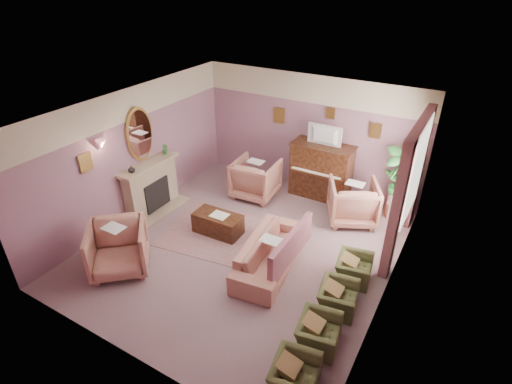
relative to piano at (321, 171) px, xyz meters
The scene contains 48 objects.
floor 2.80m from the piano, 100.57° to the right, with size 5.50×6.00×0.01m, color gray.
ceiling 3.47m from the piano, 100.57° to the right, with size 5.50×6.00×0.01m, color silver.
wall_back 0.96m from the piano, 147.38° to the left, with size 5.50×0.02×2.80m, color slate.
wall_front 5.75m from the piano, 95.03° to the right, with size 5.50×0.02×2.80m, color slate.
wall_left 4.28m from the piano, 140.49° to the right, with size 0.02×6.00×2.80m, color slate.
wall_right 3.58m from the piano, 49.98° to the right, with size 0.02×6.00×2.80m, color slate.
picture_rail_band 1.92m from the piano, 148.20° to the left, with size 5.50×0.01×0.65m, color beige.
stripe_panel 2.66m from the piano, 31.69° to the right, with size 0.01×3.00×2.15m, color #99A389.
fireplace_surround 3.96m from the piano, 141.25° to the right, with size 0.30×1.40×1.10m, color tan.
fireplace_inset 3.89m from the piano, 140.33° to the right, with size 0.18×0.72×0.68m, color black.
fire_ember 3.88m from the piano, 139.95° to the right, with size 0.06×0.54×0.10m, color #FF1C00.
mantel_shelf 3.97m from the piano, 140.98° to the right, with size 0.40×1.55×0.07m, color tan.
hearth 3.86m from the piano, 139.37° to the right, with size 0.55×1.50×0.02m, color tan.
mirror_frame 4.21m from the piano, 142.22° to the right, with size 0.04×0.72×1.20m, color #AF8C41.
mirror_glass 4.19m from the piano, 142.01° to the right, with size 0.01×0.60×1.06m, color white.
sconce_shade 4.90m from the piano, 131.47° to the right, with size 0.20×0.20×0.16m, color #DD7974.
piano is the anchor object (origin of this frame).
piano_keyshelf 0.36m from the piano, 90.00° to the right, with size 1.30×0.12×0.06m, color #3F2011.
piano_keys 0.37m from the piano, 90.00° to the right, with size 1.20×0.08×0.02m, color white.
piano_top 0.66m from the piano, ahead, with size 1.45×0.65×0.04m, color #3F2011.
television 0.95m from the piano, 90.00° to the right, with size 0.80×0.12×0.48m, color black.
print_back_left 1.71m from the piano, 167.85° to the left, with size 0.30×0.03×0.38m, color #AF8C41.
print_back_right 1.57m from the piano, 14.93° to the left, with size 0.26×0.03×0.34m, color #AF8C41.
print_back_mid 1.38m from the piano, 90.00° to the left, with size 0.22×0.03×0.26m, color #AF8C41.
print_left_wall 5.15m from the piano, 129.60° to the right, with size 0.03×0.28×0.36m, color #AF8C41.
window_blind 2.69m from the piano, 27.19° to the right, with size 0.03×1.40×1.80m, color silver.
curtain_left 3.02m from the piano, 44.04° to the right, with size 0.16×0.34×2.60m, color #99525F.
curtain_right 2.23m from the piano, ahead, with size 0.16×0.34×2.60m, color #99525F.
pelmet 3.07m from the piano, 28.06° to the right, with size 0.16×2.20×0.16m, color #99525F.
mantel_plant 3.67m from the piano, 147.67° to the right, with size 0.16×0.16×0.28m, color #327E35.
mantel_vase 4.30m from the piano, 135.67° to the right, with size 0.16×0.16×0.16m, color beige.
area_rug 2.81m from the piano, 112.54° to the right, with size 2.50×1.80×0.01m, color #9C6A6B.
coffee_table 2.85m from the piano, 115.84° to the right, with size 1.00×0.50×0.45m, color #3D2110.
table_paper 2.81m from the piano, 114.92° to the right, with size 0.35×0.28×0.01m, color white.
sofa 2.94m from the piano, 85.65° to the right, with size 0.69×2.08×0.84m, color tan.
sofa_throw 2.99m from the piano, 77.98° to the right, with size 0.10×1.57×0.58m, color #99525F.
floral_armchair_left 1.56m from the piano, 149.32° to the right, with size 0.99×0.99×1.03m, color tan.
floral_armchair_right 1.23m from the piano, 33.36° to the right, with size 0.99×0.99×1.03m, color tan.
floral_armchair_front 4.87m from the piano, 115.96° to the right, with size 0.99×0.99×1.03m, color tan.
olive_chair_a 5.23m from the piano, 71.35° to the right, with size 0.48×0.69×0.59m, color #555D31.
olive_chair_b 4.46m from the piano, 67.98° to the right, with size 0.48×0.69×0.59m, color #555D31.
olive_chair_c 3.72m from the piano, 63.21° to the right, with size 0.48×0.69×0.59m, color #555D31.
olive_chair_d 3.01m from the piano, 56.12° to the right, with size 0.48×0.69×0.59m, color #555D31.
side_table 1.91m from the piano, ahead, with size 0.52×0.52×0.70m, color white.
side_plant_big 1.90m from the piano, ahead, with size 0.30×0.30×0.34m, color #327E35.
side_plant_small 2.02m from the piano, ahead, with size 0.16×0.16×0.28m, color #327E35.
palm_pot 1.85m from the piano, ahead, with size 0.34×0.34×0.34m, color #AB5241.
palm_plant 1.83m from the piano, ahead, with size 0.76×0.76×1.44m, color #327E35.
Camera 1 is at (3.41, -5.42, 4.93)m, focal length 28.00 mm.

